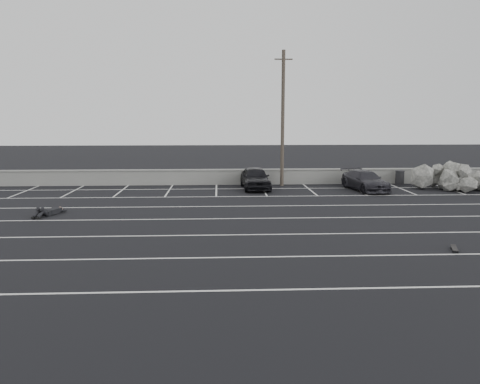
{
  "coord_description": "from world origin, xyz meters",
  "views": [
    {
      "loc": [
        -1.85,
        -17.97,
        4.61
      ],
      "look_at": [
        -0.81,
        4.47,
        1.0
      ],
      "focal_mm": 35.0,
      "sensor_mm": 36.0,
      "label": 1
    }
  ],
  "objects_px": {
    "person": "(53,209)",
    "skateboard": "(455,249)",
    "car_right": "(365,181)",
    "utility_pole": "(283,118)",
    "riprap_pile": "(464,182)",
    "trash_bin": "(400,178)",
    "car_left": "(255,178)"
  },
  "relations": [
    {
      "from": "car_left",
      "to": "car_right",
      "type": "height_order",
      "value": "car_left"
    },
    {
      "from": "car_left",
      "to": "person",
      "type": "distance_m",
      "value": 12.76
    },
    {
      "from": "utility_pole",
      "to": "person",
      "type": "relative_size",
      "value": 3.33
    },
    {
      "from": "car_right",
      "to": "utility_pole",
      "type": "distance_m",
      "value": 6.71
    },
    {
      "from": "utility_pole",
      "to": "car_right",
      "type": "bearing_deg",
      "value": -23.27
    },
    {
      "from": "riprap_pile",
      "to": "skateboard",
      "type": "height_order",
      "value": "riprap_pile"
    },
    {
      "from": "person",
      "to": "car_right",
      "type": "bearing_deg",
      "value": 39.43
    },
    {
      "from": "person",
      "to": "skateboard",
      "type": "relative_size",
      "value": 3.73
    },
    {
      "from": "utility_pole",
      "to": "car_left",
      "type": "bearing_deg",
      "value": -146.5
    },
    {
      "from": "person",
      "to": "skateboard",
      "type": "bearing_deg",
      "value": -4.81
    },
    {
      "from": "car_right",
      "to": "person",
      "type": "height_order",
      "value": "car_right"
    },
    {
      "from": "utility_pole",
      "to": "skateboard",
      "type": "bearing_deg",
      "value": -75.93
    },
    {
      "from": "car_left",
      "to": "skateboard",
      "type": "distance_m",
      "value": 15.63
    },
    {
      "from": "car_right",
      "to": "riprap_pile",
      "type": "relative_size",
      "value": 0.69
    },
    {
      "from": "car_left",
      "to": "car_right",
      "type": "distance_m",
      "value": 6.99
    },
    {
      "from": "trash_bin",
      "to": "skateboard",
      "type": "relative_size",
      "value": 1.37
    },
    {
      "from": "car_right",
      "to": "car_left",
      "type": "bearing_deg",
      "value": 162.29
    },
    {
      "from": "car_left",
      "to": "riprap_pile",
      "type": "relative_size",
      "value": 0.68
    },
    {
      "from": "riprap_pile",
      "to": "utility_pole",
      "type": "bearing_deg",
      "value": 168.16
    },
    {
      "from": "car_left",
      "to": "skateboard",
      "type": "xyz_separation_m",
      "value": [
        5.86,
        -14.48,
        -0.65
      ]
    },
    {
      "from": "car_right",
      "to": "person",
      "type": "xyz_separation_m",
      "value": [
        -17.27,
        -6.58,
        -0.37
      ]
    },
    {
      "from": "car_left",
      "to": "skateboard",
      "type": "relative_size",
      "value": 5.85
    },
    {
      "from": "car_left",
      "to": "skateboard",
      "type": "height_order",
      "value": "car_left"
    },
    {
      "from": "trash_bin",
      "to": "skateboard",
      "type": "bearing_deg",
      "value": -104.88
    },
    {
      "from": "skateboard",
      "to": "riprap_pile",
      "type": "bearing_deg",
      "value": 81.43
    },
    {
      "from": "utility_pole",
      "to": "riprap_pile",
      "type": "relative_size",
      "value": 1.44
    },
    {
      "from": "car_right",
      "to": "riprap_pile",
      "type": "height_order",
      "value": "riprap_pile"
    },
    {
      "from": "car_left",
      "to": "car_right",
      "type": "bearing_deg",
      "value": -10.27
    },
    {
      "from": "car_right",
      "to": "trash_bin",
      "type": "height_order",
      "value": "car_right"
    },
    {
      "from": "person",
      "to": "skateboard",
      "type": "xyz_separation_m",
      "value": [
        16.19,
        -7.0,
        -0.18
      ]
    },
    {
      "from": "riprap_pile",
      "to": "person",
      "type": "relative_size",
      "value": 2.31
    },
    {
      "from": "car_right",
      "to": "person",
      "type": "distance_m",
      "value": 18.48
    }
  ]
}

